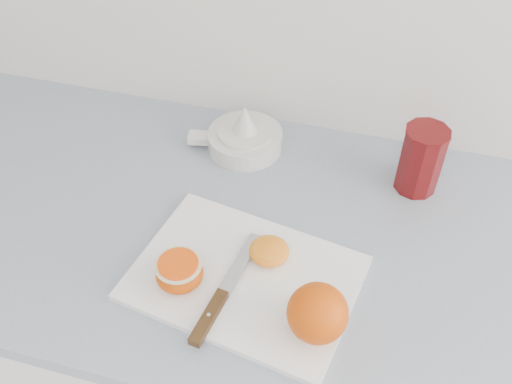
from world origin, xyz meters
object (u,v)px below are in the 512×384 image
at_px(half_orange, 179,272).
at_px(citrus_juicer, 244,137).
at_px(red_tumbler, 420,162).
at_px(cutting_board, 245,278).
at_px(counter, 306,370).

xyz_separation_m(half_orange, citrus_juicer, (0.00, 0.35, -0.01)).
height_order(half_orange, red_tumbler, red_tumbler).
height_order(cutting_board, red_tumbler, red_tumbler).
relative_size(citrus_juicer, red_tumbler, 1.44).
distance_m(counter, half_orange, 0.54).
bearing_deg(counter, cutting_board, -132.47).
bearing_deg(citrus_juicer, red_tumbler, -3.73).
relative_size(cutting_board, citrus_juicer, 1.84).
distance_m(cutting_board, red_tumbler, 0.38).
bearing_deg(citrus_juicer, counter, -45.19).
height_order(half_orange, citrus_juicer, citrus_juicer).
bearing_deg(red_tumbler, citrus_juicer, 176.27).
distance_m(cutting_board, citrus_juicer, 0.32).
xyz_separation_m(half_orange, red_tumbler, (0.33, 0.32, 0.02)).
bearing_deg(half_orange, citrus_juicer, 89.93).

